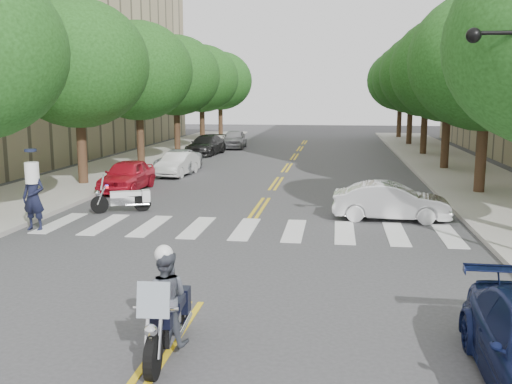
% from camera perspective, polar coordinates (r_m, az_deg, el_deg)
% --- Properties ---
extents(ground, '(140.00, 140.00, 0.00)m').
position_cam_1_polar(ground, '(11.90, -6.11, -10.93)').
color(ground, '#38383A').
rests_on(ground, ground).
extents(sidewalk_left, '(5.00, 60.00, 0.15)m').
position_cam_1_polar(sidewalk_left, '(35.25, -12.47, 2.78)').
color(sidewalk_left, '#9E9991').
rests_on(sidewalk_left, ground).
extents(sidewalk_right, '(5.00, 60.00, 0.15)m').
position_cam_1_polar(sidewalk_right, '(33.73, 19.44, 2.15)').
color(sidewalk_right, '#9E9991').
rests_on(sidewalk_right, ground).
extents(tree_l_1, '(6.40, 6.40, 8.45)m').
position_cam_1_polar(tree_l_1, '(27.39, -17.42, 12.13)').
color(tree_l_1, '#382316').
rests_on(tree_l_1, ground).
extents(tree_l_2, '(6.40, 6.40, 8.45)m').
position_cam_1_polar(tree_l_2, '(34.80, -11.70, 11.76)').
color(tree_l_2, '#382316').
rests_on(tree_l_2, ground).
extents(tree_l_3, '(6.40, 6.40, 8.45)m').
position_cam_1_polar(tree_l_3, '(42.42, -8.02, 11.46)').
color(tree_l_3, '#382316').
rests_on(tree_l_3, ground).
extents(tree_l_4, '(6.40, 6.40, 8.45)m').
position_cam_1_polar(tree_l_4, '(50.16, -5.47, 11.22)').
color(tree_l_4, '#382316').
rests_on(tree_l_4, ground).
extents(tree_l_5, '(6.40, 6.40, 8.45)m').
position_cam_1_polar(tree_l_5, '(57.97, -3.61, 11.03)').
color(tree_l_5, '#382316').
rests_on(tree_l_5, ground).
extents(tree_r_1, '(6.40, 6.40, 8.45)m').
position_cam_1_polar(tree_r_1, '(25.55, 22.13, 12.08)').
color(tree_r_1, '#382316').
rests_on(tree_r_1, ground).
extents(tree_r_2, '(6.40, 6.40, 8.45)m').
position_cam_1_polar(tree_r_2, '(33.37, 18.77, 11.55)').
color(tree_r_2, '#382316').
rests_on(tree_r_2, ground).
extents(tree_r_3, '(6.40, 6.40, 8.45)m').
position_cam_1_polar(tree_r_3, '(41.26, 16.70, 11.20)').
color(tree_r_3, '#382316').
rests_on(tree_r_3, ground).
extents(tree_r_4, '(6.40, 6.40, 8.45)m').
position_cam_1_polar(tree_r_4, '(49.18, 15.30, 10.96)').
color(tree_r_4, '#382316').
rests_on(tree_r_4, ground).
extents(tree_r_5, '(6.40, 6.40, 8.45)m').
position_cam_1_polar(tree_r_5, '(57.13, 14.29, 10.78)').
color(tree_r_5, '#382316').
rests_on(tree_r_5, ground).
extents(motorcycle_police, '(0.79, 2.26, 1.84)m').
position_cam_1_polar(motorcycle_police, '(9.53, -8.98, -11.10)').
color(motorcycle_police, black).
rests_on(motorcycle_police, ground).
extents(motorcycle_parked, '(2.03, 1.10, 1.38)m').
position_cam_1_polar(motorcycle_parked, '(21.06, -12.83, -0.68)').
color(motorcycle_parked, black).
rests_on(motorcycle_parked, ground).
extents(officer_standing, '(0.80, 0.58, 2.05)m').
position_cam_1_polar(officer_standing, '(19.01, -21.35, -0.53)').
color(officer_standing, black).
rests_on(officer_standing, ground).
extents(convertible, '(3.93, 1.54, 1.27)m').
position_cam_1_polar(convertible, '(19.70, 13.34, -0.93)').
color(convertible, silver).
rests_on(convertible, ground).
extents(parked_car_a, '(1.64, 4.02, 1.37)m').
position_cam_1_polar(parked_car_a, '(25.70, -12.77, 1.63)').
color(parked_car_a, red).
rests_on(parked_car_a, ground).
extents(parked_car_b, '(1.59, 3.76, 1.21)m').
position_cam_1_polar(parked_car_b, '(30.14, -7.84, 2.79)').
color(parked_car_b, white).
rests_on(parked_car_b, ground).
extents(parked_car_c, '(2.20, 4.42, 1.20)m').
position_cam_1_polar(parked_car_c, '(31.68, -7.77, 3.12)').
color(parked_car_c, '#A4A8AC').
rests_on(parked_car_c, ground).
extents(parked_car_d, '(2.38, 4.86, 1.36)m').
position_cam_1_polar(parked_car_d, '(40.48, -5.02, 4.69)').
color(parked_car_d, black).
rests_on(parked_car_d, ground).
extents(parked_car_e, '(1.92, 4.37, 1.46)m').
position_cam_1_polar(parked_car_e, '(45.31, -2.19, 5.32)').
color(parked_car_e, gray).
rests_on(parked_car_e, ground).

